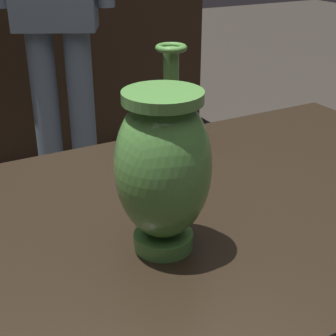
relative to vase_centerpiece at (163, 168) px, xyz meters
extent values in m
cube|color=black|center=(0.06, 0.08, -0.15)|extent=(1.20, 0.64, 0.05)
cylinder|color=#477A38|center=(0.00, 0.00, -0.11)|extent=(0.08, 0.08, 0.02)
ellipsoid|color=#477A38|center=(0.00, 0.00, 0.00)|extent=(0.13, 0.13, 0.20)
cylinder|color=#477A38|center=(0.00, 0.00, 0.10)|extent=(0.10, 0.10, 0.01)
sphere|color=#477A38|center=(0.19, 0.33, -0.07)|extent=(0.11, 0.11, 0.11)
cylinder|color=#477A38|center=(0.19, 0.33, 0.03)|extent=(0.03, 0.03, 0.10)
torus|color=#477A38|center=(0.19, 0.33, 0.08)|extent=(0.06, 0.06, 0.01)
cylinder|color=slate|center=(0.37, 1.45, -0.50)|extent=(0.11, 0.11, 0.85)
cylinder|color=slate|center=(0.24, 1.51, -0.50)|extent=(0.11, 0.11, 0.85)
camera|label=1|loc=(-0.28, -0.53, 0.28)|focal=53.98mm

